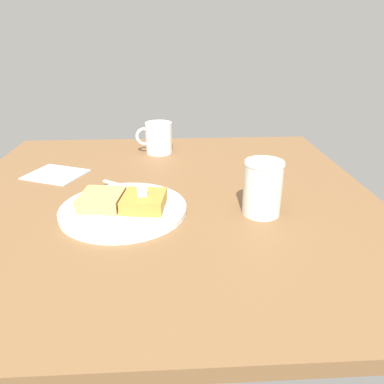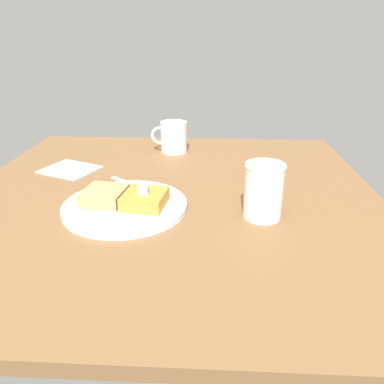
{
  "view_description": "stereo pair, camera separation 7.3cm",
  "coord_description": "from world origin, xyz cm",
  "px_view_note": "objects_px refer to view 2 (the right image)",
  "views": [
    {
      "loc": [
        -1.73,
        75.73,
        36.22
      ],
      "look_at": [
        -5.54,
        8.98,
        6.96
      ],
      "focal_mm": 35.0,
      "sensor_mm": 36.0,
      "label": 1
    },
    {
      "loc": [
        -9.02,
        75.75,
        36.22
      ],
      "look_at": [
        -5.54,
        8.98,
        6.96
      ],
      "focal_mm": 35.0,
      "sensor_mm": 36.0,
      "label": 2
    }
  ],
  "objects_px": {
    "coffee_mug": "(173,137)",
    "napkin": "(70,169)",
    "plate": "(125,206)",
    "syrup_jar": "(263,193)",
    "fork": "(139,187)"
  },
  "relations": [
    {
      "from": "plate",
      "to": "fork",
      "type": "distance_m",
      "value": 0.09
    },
    {
      "from": "plate",
      "to": "coffee_mug",
      "type": "bearing_deg",
      "value": -98.82
    },
    {
      "from": "napkin",
      "to": "fork",
      "type": "bearing_deg",
      "value": 146.9
    },
    {
      "from": "plate",
      "to": "napkin",
      "type": "distance_m",
      "value": 0.29
    },
    {
      "from": "coffee_mug",
      "to": "fork",
      "type": "bearing_deg",
      "value": 81.38
    },
    {
      "from": "plate",
      "to": "syrup_jar",
      "type": "height_order",
      "value": "syrup_jar"
    },
    {
      "from": "napkin",
      "to": "coffee_mug",
      "type": "distance_m",
      "value": 0.31
    },
    {
      "from": "fork",
      "to": "coffee_mug",
      "type": "distance_m",
      "value": 0.31
    },
    {
      "from": "syrup_jar",
      "to": "coffee_mug",
      "type": "xyz_separation_m",
      "value": [
        0.21,
        -0.41,
        -0.0
      ]
    },
    {
      "from": "coffee_mug",
      "to": "napkin",
      "type": "bearing_deg",
      "value": 33.91
    },
    {
      "from": "fork",
      "to": "coffee_mug",
      "type": "bearing_deg",
      "value": -98.62
    },
    {
      "from": "plate",
      "to": "coffee_mug",
      "type": "relative_size",
      "value": 2.37
    },
    {
      "from": "syrup_jar",
      "to": "plate",
      "type": "bearing_deg",
      "value": -3.97
    },
    {
      "from": "syrup_jar",
      "to": "fork",
      "type": "bearing_deg",
      "value": -21.7
    },
    {
      "from": "plate",
      "to": "syrup_jar",
      "type": "relative_size",
      "value": 2.31
    }
  ]
}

